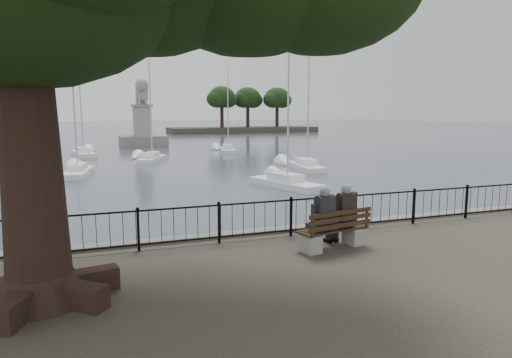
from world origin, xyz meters
name	(u,v)px	position (x,y,z in m)	size (l,w,h in m)	color
harbor	(250,252)	(0.00, 3.00, -0.50)	(260.00, 260.00, 1.20)	slate
railing	(256,218)	(0.00, 2.50, 0.56)	(22.06, 0.06, 1.00)	black
bench	(334,235)	(1.52, 1.08, 0.35)	(1.97, 0.92, 1.00)	gray
person_left	(320,220)	(1.16, 1.12, 0.73)	(0.54, 0.84, 1.59)	black
person_right	(342,217)	(1.82, 1.25, 0.73)	(0.54, 0.84, 1.59)	black
lion_monument	(143,129)	(2.00, 49.94, 1.06)	(5.56, 5.56, 8.32)	slate
sailboat_b	(78,171)	(-4.97, 24.44, -0.68)	(2.17, 5.30, 10.52)	white
sailboat_c	(285,182)	(6.36, 15.24, -0.71)	(2.89, 5.34, 9.23)	white
sailboat_d	(306,166)	(11.01, 22.19, -0.72)	(2.08, 5.33, 8.68)	white
sailboat_f	(152,158)	(0.84, 31.72, -0.71)	(3.14, 5.01, 9.11)	white
sailboat_g	(228,149)	(9.66, 38.49, -0.70)	(2.18, 4.90, 9.13)	white
sailboat_h	(83,152)	(-4.83, 38.79, -0.63)	(2.45, 5.70, 12.72)	white
far_shore	(247,113)	(25.54, 79.46, 3.00)	(30.00, 8.60, 9.18)	#312E28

